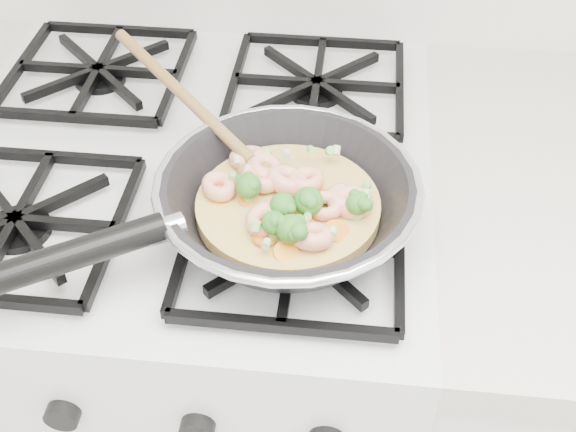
# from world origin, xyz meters

# --- Properties ---
(stove) EXTENTS (0.60, 0.60, 0.92)m
(stove) POSITION_xyz_m (0.00, 1.70, 0.46)
(stove) COLOR silver
(stove) RESTS_ON ground
(skillet) EXTENTS (0.40, 0.40, 0.09)m
(skillet) POSITION_xyz_m (0.14, 1.57, 0.96)
(skillet) COLOR black
(skillet) RESTS_ON stove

